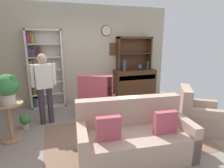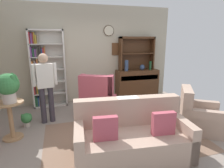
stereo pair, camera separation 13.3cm
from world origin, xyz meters
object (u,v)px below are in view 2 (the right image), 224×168
(bottle_wine, at_px, (150,66))
(coffee_table, at_px, (112,113))
(couch_floral, at_px, (131,137))
(plant_stand, at_px, (10,116))
(bookshelf, at_px, (46,70))
(sideboard_hutch, at_px, (136,49))
(armchair_floral, at_px, (198,117))
(wingback_chair, at_px, (98,101))
(person_reading, at_px, (45,83))
(vase_round, at_px, (142,67))
(potted_plant_large, at_px, (8,86))
(book_stack, at_px, (114,108))
(potted_plant_small, at_px, (27,119))
(sideboard, at_px, (137,83))
(vase_tall, at_px, (126,66))

(bottle_wine, distance_m, coffee_table, 2.52)
(couch_floral, bearing_deg, plant_stand, 150.39)
(bookshelf, xyz_separation_m, couch_floral, (1.40, -2.81, -0.72))
(bottle_wine, xyz_separation_m, coffee_table, (-1.73, -1.69, -0.70))
(sideboard_hutch, bearing_deg, armchair_floral, -81.43)
(wingback_chair, distance_m, person_reading, 1.30)
(couch_floral, bearing_deg, vase_round, 61.95)
(couch_floral, bearing_deg, armchair_floral, 14.21)
(potted_plant_large, xyz_separation_m, book_stack, (1.93, -0.09, -0.59))
(bookshelf, relative_size, book_stack, 10.10)
(sideboard_hutch, distance_m, coffee_table, 2.61)
(bottle_wine, bearing_deg, wingback_chair, -154.06)
(bottle_wine, distance_m, potted_plant_large, 3.93)
(couch_floral, bearing_deg, wingback_chair, 95.58)
(bottle_wine, xyz_separation_m, potted_plant_small, (-3.46, -1.07, -0.87))
(sideboard_hutch, xyz_separation_m, person_reading, (-2.64, -1.14, -0.65))
(sideboard, distance_m, vase_tall, 0.70)
(sideboard, bearing_deg, wingback_chair, -145.86)
(vase_tall, relative_size, plant_stand, 0.44)
(armchair_floral, height_order, book_stack, armchair_floral)
(potted_plant_large, bearing_deg, vase_round, 25.40)
(vase_tall, distance_m, potted_plant_small, 3.03)
(plant_stand, xyz_separation_m, potted_plant_small, (0.19, 0.44, -0.27))
(person_reading, bearing_deg, sideboard_hutch, 23.43)
(vase_tall, height_order, bottle_wine, vase_tall)
(vase_tall, height_order, coffee_table, vase_tall)
(couch_floral, xyz_separation_m, book_stack, (-0.01, 0.98, 0.15))
(bottle_wine, height_order, wingback_chair, bottle_wine)
(plant_stand, relative_size, coffee_table, 0.92)
(coffee_table, xyz_separation_m, book_stack, (0.05, 0.04, 0.11))
(bottle_wine, xyz_separation_m, plant_stand, (-3.66, -1.51, -0.60))
(vase_round, bearing_deg, potted_plant_large, -154.60)
(potted_plant_small, distance_m, coffee_table, 1.85)
(wingback_chair, bearing_deg, bookshelf, 138.87)
(potted_plant_large, distance_m, potted_plant_small, 1.01)
(bottle_wine, height_order, book_stack, bottle_wine)
(vase_round, height_order, plant_stand, vase_round)
(wingback_chair, bearing_deg, potted_plant_small, -173.85)
(armchair_floral, height_order, potted_plant_large, potted_plant_large)
(person_reading, bearing_deg, sideboard, 21.41)
(potted_plant_large, distance_m, person_reading, 0.86)
(vase_round, bearing_deg, vase_tall, -178.51)
(book_stack, bearing_deg, potted_plant_small, 161.88)
(bookshelf, distance_m, couch_floral, 3.22)
(vase_tall, xyz_separation_m, book_stack, (-0.90, -1.66, -0.62))
(wingback_chair, bearing_deg, bottle_wine, 25.94)
(plant_stand, relative_size, book_stack, 3.52)
(bookshelf, bearing_deg, vase_tall, -4.12)
(vase_round, bearing_deg, person_reading, -160.73)
(vase_round, bearing_deg, sideboard_hutch, 126.48)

